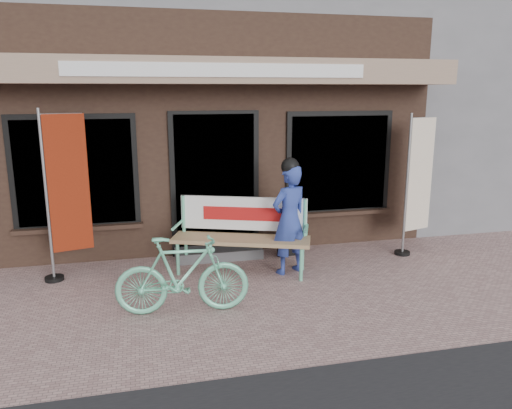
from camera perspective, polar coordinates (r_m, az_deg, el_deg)
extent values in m
plane|color=#A5817E|center=(6.06, -1.61, -11.35)|extent=(70.00, 70.00, 0.00)
cube|color=black|center=(10.49, -7.31, 9.07)|extent=(7.00, 6.00, 3.60)
cube|color=#9F826B|center=(7.15, -4.54, 14.96)|extent=(7.00, 0.80, 0.35)
cube|color=white|center=(6.75, -3.98, 15.09)|extent=(4.00, 0.02, 0.18)
cube|color=black|center=(7.60, -4.70, 2.35)|extent=(1.20, 0.06, 2.10)
cube|color=black|center=(7.59, -4.69, 2.33)|extent=(1.35, 0.04, 2.20)
cube|color=black|center=(7.53, -19.98, 3.44)|extent=(1.60, 0.06, 1.50)
cube|color=black|center=(8.10, 9.43, 4.66)|extent=(1.60, 0.06, 1.50)
cube|color=black|center=(7.52, -19.98, 3.42)|extent=(1.75, 0.04, 1.65)
cube|color=black|center=(8.09, 9.46, 4.65)|extent=(1.75, 0.04, 1.65)
cube|color=black|center=(7.64, -19.56, -2.56)|extent=(1.80, 0.18, 0.06)
cube|color=black|center=(8.20, 9.39, -0.94)|extent=(1.80, 0.18, 0.06)
cube|color=#59595B|center=(7.64, -4.30, -5.54)|extent=(1.30, 0.45, 0.15)
cylinder|color=#69CEA3|center=(6.98, -8.91, -6.22)|extent=(0.06, 0.06, 0.44)
cylinder|color=#69CEA3|center=(7.36, -7.99, -5.16)|extent=(0.06, 0.06, 0.44)
cylinder|color=#69CEA3|center=(6.71, 5.18, -6.90)|extent=(0.06, 0.06, 0.44)
cylinder|color=#69CEA3|center=(7.11, 5.33, -5.74)|extent=(0.06, 0.06, 0.44)
cube|color=tan|center=(6.91, -1.73, -4.04)|extent=(1.95, 1.12, 0.05)
cylinder|color=#69CEA3|center=(7.22, -8.28, -1.24)|extent=(0.06, 0.06, 0.58)
cylinder|color=#69CEA3|center=(6.96, 5.59, -1.71)|extent=(0.06, 0.06, 0.58)
cube|color=white|center=(7.05, -1.45, -1.02)|extent=(1.69, 0.68, 0.48)
cube|color=#B21414|center=(7.02, -1.48, -1.07)|extent=(1.07, 0.42, 0.19)
cylinder|color=#69CEA3|center=(7.06, -8.97, -2.31)|extent=(0.20, 0.45, 0.04)
cylinder|color=#69CEA3|center=(6.78, 5.78, -2.86)|extent=(0.20, 0.45, 0.04)
imported|color=#2B3D94|center=(6.85, 3.84, -1.73)|extent=(0.65, 0.54, 1.52)
sphere|color=black|center=(6.70, 3.93, 4.34)|extent=(0.32, 0.32, 0.24)
imported|color=#69CEA3|center=(5.75, -8.41, -7.99)|extent=(1.54, 0.55, 0.91)
cylinder|color=gray|center=(6.99, -22.82, 0.75)|extent=(0.05, 0.05, 2.28)
cylinder|color=gray|center=(6.89, -21.43, 9.60)|extent=(0.51, 0.15, 0.02)
cube|color=maroon|center=(6.99, -20.65, 2.23)|extent=(0.51, 0.16, 1.81)
cylinder|color=black|center=(7.29, -22.05, -7.84)|extent=(0.30, 0.30, 0.05)
cylinder|color=gray|center=(7.85, 16.85, 2.05)|extent=(0.04, 0.04, 2.17)
cylinder|color=gray|center=(7.92, 18.58, 9.36)|extent=(0.48, 0.16, 0.02)
cube|color=beige|center=(8.02, 18.23, 3.25)|extent=(0.48, 0.17, 1.72)
cylinder|color=black|center=(8.11, 16.36, -5.31)|extent=(0.29, 0.29, 0.05)
cube|color=black|center=(7.65, 3.93, -2.97)|extent=(0.41, 0.12, 0.80)
cube|color=beige|center=(7.58, 4.08, -2.41)|extent=(0.34, 0.06, 0.49)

